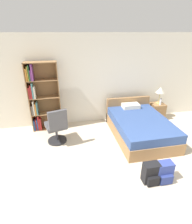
{
  "coord_description": "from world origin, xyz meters",
  "views": [
    {
      "loc": [
        -1.26,
        -1.75,
        2.62
      ],
      "look_at": [
        -0.51,
        1.98,
        0.86
      ],
      "focal_mm": 28.0,
      "sensor_mm": 36.0,
      "label": 1
    }
  ],
  "objects_px": {
    "bed": "(139,126)",
    "office_chair": "(57,127)",
    "water_bottle": "(160,102)",
    "table_lamp": "(160,91)",
    "backpack_black": "(151,174)",
    "bookshelf": "(40,98)",
    "nightstand": "(157,111)",
    "backpack_blue": "(164,172)"
  },
  "relations": [
    {
      "from": "bed",
      "to": "office_chair",
      "type": "bearing_deg",
      "value": 178.69
    },
    {
      "from": "bed",
      "to": "water_bottle",
      "type": "xyz_separation_m",
      "value": [
        1.0,
        0.74,
        0.35
      ]
    },
    {
      "from": "table_lamp",
      "to": "office_chair",
      "type": "bearing_deg",
      "value": -165.61
    },
    {
      "from": "water_bottle",
      "to": "backpack_black",
      "type": "height_order",
      "value": "water_bottle"
    },
    {
      "from": "bed",
      "to": "office_chair",
      "type": "height_order",
      "value": "office_chair"
    },
    {
      "from": "bookshelf",
      "to": "nightstand",
      "type": "relative_size",
      "value": 3.7
    },
    {
      "from": "bed",
      "to": "water_bottle",
      "type": "bearing_deg",
      "value": 36.43
    },
    {
      "from": "office_chair",
      "to": "backpack_blue",
      "type": "relative_size",
      "value": 2.42
    },
    {
      "from": "office_chair",
      "to": "bookshelf",
      "type": "bearing_deg",
      "value": 115.47
    },
    {
      "from": "bookshelf",
      "to": "nightstand",
      "type": "xyz_separation_m",
      "value": [
        3.58,
        -0.05,
        -0.68
      ]
    },
    {
      "from": "table_lamp",
      "to": "bookshelf",
      "type": "bearing_deg",
      "value": 179.62
    },
    {
      "from": "backpack_black",
      "to": "bookshelf",
      "type": "bearing_deg",
      "value": 130.35
    },
    {
      "from": "office_chair",
      "to": "backpack_black",
      "type": "height_order",
      "value": "office_chair"
    },
    {
      "from": "bookshelf",
      "to": "bed",
      "type": "relative_size",
      "value": 0.97
    },
    {
      "from": "water_bottle",
      "to": "backpack_black",
      "type": "xyz_separation_m",
      "value": [
        -1.47,
        -2.34,
        -0.43
      ]
    },
    {
      "from": "bookshelf",
      "to": "water_bottle",
      "type": "distance_m",
      "value": 3.6
    },
    {
      "from": "water_bottle",
      "to": "table_lamp",
      "type": "bearing_deg",
      "value": 82.88
    },
    {
      "from": "water_bottle",
      "to": "backpack_blue",
      "type": "relative_size",
      "value": 0.53
    },
    {
      "from": "water_bottle",
      "to": "bed",
      "type": "bearing_deg",
      "value": -143.57
    },
    {
      "from": "bed",
      "to": "nightstand",
      "type": "height_order",
      "value": "bed"
    },
    {
      "from": "bookshelf",
      "to": "table_lamp",
      "type": "xyz_separation_m",
      "value": [
        3.6,
        -0.02,
        0.0
      ]
    },
    {
      "from": "nightstand",
      "to": "backpack_black",
      "type": "xyz_separation_m",
      "value": [
        -1.46,
        -2.44,
        -0.06
      ]
    },
    {
      "from": "bed",
      "to": "table_lamp",
      "type": "distance_m",
      "value": 1.5
    },
    {
      "from": "bookshelf",
      "to": "backpack_blue",
      "type": "xyz_separation_m",
      "value": [
        2.38,
        -2.51,
        -0.75
      ]
    },
    {
      "from": "backpack_blue",
      "to": "nightstand",
      "type": "bearing_deg",
      "value": 63.91
    },
    {
      "from": "nightstand",
      "to": "office_chair",
      "type": "bearing_deg",
      "value": -166.04
    },
    {
      "from": "office_chair",
      "to": "backpack_black",
      "type": "bearing_deg",
      "value": -43.86
    },
    {
      "from": "bookshelf",
      "to": "backpack_black",
      "type": "distance_m",
      "value": 3.36
    },
    {
      "from": "backpack_black",
      "to": "backpack_blue",
      "type": "height_order",
      "value": "backpack_black"
    },
    {
      "from": "backpack_blue",
      "to": "bed",
      "type": "bearing_deg",
      "value": 82.8
    },
    {
      "from": "bed",
      "to": "backpack_blue",
      "type": "bearing_deg",
      "value": -97.2
    },
    {
      "from": "nightstand",
      "to": "table_lamp",
      "type": "xyz_separation_m",
      "value": [
        0.02,
        0.03,
        0.69
      ]
    },
    {
      "from": "nightstand",
      "to": "backpack_black",
      "type": "relative_size",
      "value": 1.26
    },
    {
      "from": "bookshelf",
      "to": "office_chair",
      "type": "xyz_separation_m",
      "value": [
        0.4,
        -0.84,
        -0.48
      ]
    },
    {
      "from": "bookshelf",
      "to": "table_lamp",
      "type": "distance_m",
      "value": 3.6
    },
    {
      "from": "backpack_black",
      "to": "backpack_blue",
      "type": "relative_size",
      "value": 1.02
    },
    {
      "from": "nightstand",
      "to": "backpack_blue",
      "type": "bearing_deg",
      "value": -116.09
    },
    {
      "from": "office_chair",
      "to": "table_lamp",
      "type": "relative_size",
      "value": 1.82
    },
    {
      "from": "nightstand",
      "to": "backpack_black",
      "type": "height_order",
      "value": "nightstand"
    },
    {
      "from": "bookshelf",
      "to": "bed",
      "type": "distance_m",
      "value": 2.81
    },
    {
      "from": "backpack_black",
      "to": "bed",
      "type": "bearing_deg",
      "value": 73.88
    },
    {
      "from": "bookshelf",
      "to": "backpack_black",
      "type": "bearing_deg",
      "value": -49.65
    }
  ]
}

